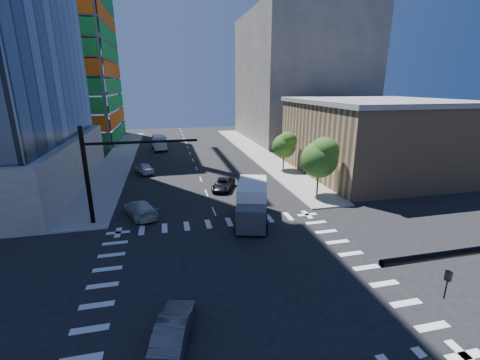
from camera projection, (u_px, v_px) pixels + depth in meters
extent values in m
plane|color=black|center=(241.00, 276.00, 21.88)|extent=(160.00, 160.00, 0.00)
cube|color=silver|center=(241.00, 276.00, 21.88)|extent=(20.00, 20.00, 0.01)
cube|color=gray|center=(256.00, 152.00, 61.91)|extent=(5.00, 60.00, 0.15)
cube|color=gray|center=(120.00, 158.00, 56.46)|extent=(5.00, 60.00, 0.15)
cube|color=green|center=(108.00, 27.00, 69.49)|extent=(0.12, 24.00, 49.00)
cube|color=#E85A0D|center=(19.00, 12.00, 54.98)|extent=(24.00, 0.12, 49.00)
cube|color=#927755|center=(374.00, 139.00, 46.44)|extent=(20.00, 22.00, 10.00)
cube|color=slate|center=(378.00, 101.00, 44.92)|extent=(20.50, 22.50, 0.60)
cube|color=#5B5652|center=(299.00, 78.00, 75.09)|extent=(24.00, 30.00, 28.00)
imported|color=black|center=(446.00, 285.00, 10.18)|extent=(0.16, 0.20, 1.00)
cylinder|color=black|center=(87.00, 176.00, 28.78)|extent=(0.40, 0.40, 9.00)
cylinder|color=black|center=(142.00, 142.00, 29.04)|extent=(10.00, 0.24, 0.24)
imported|color=black|center=(154.00, 153.00, 29.57)|extent=(0.16, 0.20, 1.00)
cylinder|color=#382316|center=(317.00, 185.00, 37.30)|extent=(0.20, 0.20, 2.27)
sphere|color=#234F15|center=(319.00, 160.00, 36.42)|extent=(4.16, 4.16, 4.16)
sphere|color=#3F7326|center=(324.00, 151.00, 35.95)|extent=(3.25, 3.25, 3.25)
cylinder|color=#382316|center=(283.00, 163.00, 48.62)|extent=(0.20, 0.20, 1.92)
sphere|color=#234F15|center=(284.00, 146.00, 47.87)|extent=(3.52, 3.52, 3.52)
sphere|color=#3F7326|center=(287.00, 141.00, 47.44)|extent=(2.75, 2.75, 2.75)
imported|color=black|center=(223.00, 184.00, 39.84)|extent=(3.93, 5.34, 1.35)
imported|color=#B4B4B4|center=(140.00, 209.00, 31.63)|extent=(4.08, 5.85, 1.57)
imported|color=#B8BBC0|center=(144.00, 168.00, 47.02)|extent=(3.39, 5.01, 1.58)
imported|color=#4A494E|center=(174.00, 328.00, 16.23)|extent=(2.61, 4.67, 1.46)
cube|color=silver|center=(252.00, 201.00, 29.93)|extent=(4.19, 6.13, 2.91)
cube|color=#47474F|center=(252.00, 208.00, 30.13)|extent=(3.04, 2.67, 2.12)
cube|color=silver|center=(159.00, 141.00, 63.40)|extent=(2.85, 4.96, 2.45)
cube|color=#47474F|center=(159.00, 144.00, 63.57)|extent=(2.37, 1.96, 1.79)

